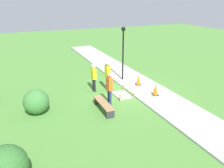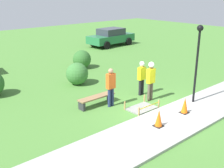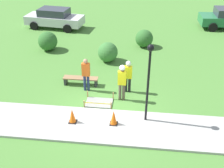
% 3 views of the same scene
% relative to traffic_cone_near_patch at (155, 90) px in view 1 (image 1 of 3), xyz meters
% --- Properties ---
extents(ground_plane, '(60.00, 60.00, 0.00)m').
position_rel_traffic_cone_near_patch_xyz_m(ground_plane, '(1.32, 1.13, -0.43)').
color(ground_plane, '#477A33').
extents(sidewalk, '(28.00, 2.36, 0.10)m').
position_rel_traffic_cone_near_patch_xyz_m(sidewalk, '(1.32, -0.05, -0.38)').
color(sidewalk, '#9E9E99').
rests_on(sidewalk, ground_plane).
extents(wet_concrete_patch, '(1.33, 0.91, 0.39)m').
position_rel_traffic_cone_near_patch_xyz_m(wet_concrete_patch, '(0.89, 1.69, -0.39)').
color(wet_concrete_patch, gray).
rests_on(wet_concrete_patch, ground_plane).
extents(traffic_cone_near_patch, '(0.34, 0.34, 0.68)m').
position_rel_traffic_cone_near_patch_xyz_m(traffic_cone_near_patch, '(0.00, 0.00, 0.00)').
color(traffic_cone_near_patch, black).
rests_on(traffic_cone_near_patch, sidewalk).
extents(traffic_cone_far_patch, '(0.34, 0.34, 0.68)m').
position_rel_traffic_cone_near_patch_xyz_m(traffic_cone_far_patch, '(1.78, 0.07, 0.00)').
color(traffic_cone_far_patch, black).
rests_on(traffic_cone_far_patch, sidewalk).
extents(park_bench, '(1.86, 0.44, 0.45)m').
position_rel_traffic_cone_near_patch_xyz_m(park_bench, '(-0.36, 3.36, -0.11)').
color(park_bench, '#2D2D33').
rests_on(park_bench, ground_plane).
extents(worker_supervisor, '(0.40, 0.27, 1.90)m').
position_rel_traffic_cone_near_patch_xyz_m(worker_supervisor, '(1.95, 2.16, 0.72)').
color(worker_supervisor, brown).
rests_on(worker_supervisor, ground_plane).
extents(worker_assistant, '(0.40, 0.25, 1.75)m').
position_rel_traffic_cone_near_patch_xyz_m(worker_assistant, '(2.19, 2.95, 0.61)').
color(worker_assistant, black).
rests_on(worker_assistant, ground_plane).
extents(bystander_in_orange_shirt, '(0.40, 0.24, 1.79)m').
position_rel_traffic_cone_near_patch_xyz_m(bystander_in_orange_shirt, '(0.06, 2.85, 0.59)').
color(bystander_in_orange_shirt, navy).
rests_on(bystander_in_orange_shirt, ground_plane).
extents(lamppost_near, '(0.28, 0.28, 3.55)m').
position_rel_traffic_cone_near_patch_xyz_m(lamppost_near, '(3.14, 0.54, 2.02)').
color(lamppost_near, black).
rests_on(lamppost_near, sidewalk).
extents(shrub_rounded_near, '(1.29, 1.29, 1.29)m').
position_rel_traffic_cone_near_patch_xyz_m(shrub_rounded_near, '(-3.56, 7.75, 0.21)').
color(shrub_rounded_near, '#2D6028').
rests_on(shrub_rounded_near, ground_plane).
extents(shrub_rounded_far, '(1.24, 1.24, 1.24)m').
position_rel_traffic_cone_near_patch_xyz_m(shrub_rounded_far, '(0.71, 6.46, 0.19)').
color(shrub_rounded_far, '#387033').
rests_on(shrub_rounded_far, ground_plane).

